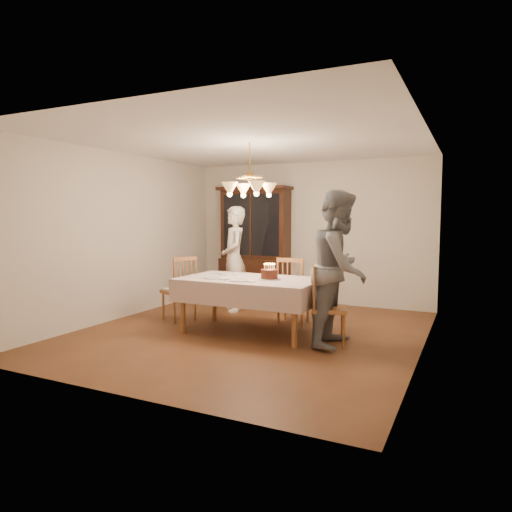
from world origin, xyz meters
The scene contains 14 objects.
ground centered at (0.00, 0.00, 0.00)m, with size 5.00×5.00×0.00m, color #512C17.
room_shell centered at (0.00, 0.00, 1.58)m, with size 5.00×5.00×5.00m.
dining_table centered at (0.00, 0.00, 0.68)m, with size 1.90×1.10×0.76m.
china_hutch centered at (-1.01, 2.25, 1.04)m, with size 1.38×0.54×2.16m.
chair_far_side centered at (0.34, 0.79, 0.44)m, with size 0.47×0.45×1.00m.
chair_left_end centered at (-1.31, 0.19, 0.45)m, with size 0.56×0.57×1.00m.
chair_right_end centered at (1.15, -0.10, 0.44)m, with size 0.53×0.55×1.00m.
elderly_woman centered at (-0.89, 1.20, 0.89)m, with size 0.65×0.43×1.78m, color white.
adult_in_grey centered at (1.27, -0.05, 0.96)m, with size 0.94×0.73×1.93m, color slate.
birthday_cake centered at (0.29, 0.00, 0.82)m, with size 0.30×0.30×0.22m.
place_setting_near_left centered at (-0.42, -0.24, 0.77)m, with size 0.40×0.25×0.02m.
place_setting_near_right centered at (0.00, -0.30, 0.77)m, with size 0.42×0.27×0.02m.
place_setting_far_left centered at (-0.49, 0.24, 0.77)m, with size 0.39×0.25×0.02m.
chandelier centered at (0.00, 0.00, 1.98)m, with size 0.62×0.62×0.73m.
Camera 1 is at (2.77, -5.56, 1.61)m, focal length 32.00 mm.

